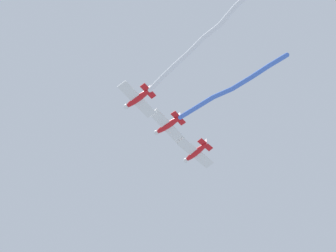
% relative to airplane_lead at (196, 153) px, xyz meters
% --- Properties ---
extents(airplane_lead, '(6.08, 4.78, 1.56)m').
position_rel_airplane_lead_xyz_m(airplane_lead, '(0.00, 0.00, 0.00)').
color(airplane_lead, red).
extents(airplane_left_wing, '(6.26, 4.84, 1.56)m').
position_rel_airplane_lead_xyz_m(airplane_left_wing, '(-5.36, 2.65, 0.30)').
color(airplane_left_wing, red).
extents(smoke_trail_left_wing, '(5.26, 16.19, 2.49)m').
position_rel_airplane_lead_xyz_m(smoke_trail_left_wing, '(-8.58, -7.18, 0.70)').
color(smoke_trail_left_wing, '#4C75DB').
extents(airplane_right_wing, '(6.25, 4.84, 1.56)m').
position_rel_airplane_lead_xyz_m(airplane_right_wing, '(-10.71, 5.29, 0.00)').
color(airplane_right_wing, red).
extents(smoke_trail_right_wing, '(13.65, 20.14, 2.06)m').
position_rel_airplane_lead_xyz_m(smoke_trail_right_wing, '(-17.90, -6.64, -0.61)').
color(smoke_trail_right_wing, white).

